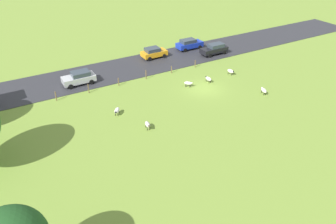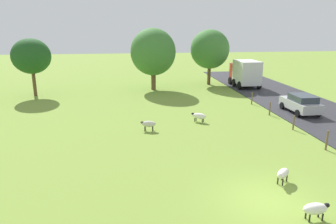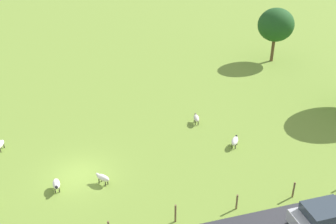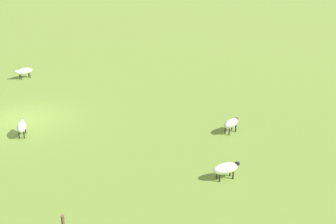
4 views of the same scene
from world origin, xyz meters
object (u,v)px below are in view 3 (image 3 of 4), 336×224
object	(u,v)px
sheep_1	(56,184)
sheep_5	(0,145)
sheep_3	(196,118)
sheep_0	(103,178)
car_3	(326,217)
tree_1	(276,25)
sheep_4	(235,141)

from	to	relation	value
sheep_1	sheep_5	distance (m)	7.36
sheep_3	sheep_0	bearing A→B (deg)	-55.96
car_3	tree_1	bearing A→B (deg)	157.14
sheep_5	sheep_3	bearing A→B (deg)	88.93
sheep_5	tree_1	xyz separation A→B (m)	(-11.47, 29.94, 3.91)
sheep_1	sheep_5	xyz separation A→B (m)	(-6.16, -4.02, 0.01)
sheep_1	tree_1	xyz separation A→B (m)	(-17.63, 25.92, 3.92)
sheep_0	car_3	bearing A→B (deg)	56.74
sheep_5	car_3	world-z (taller)	car_3
sheep_0	tree_1	world-z (taller)	tree_1
sheep_1	sheep_4	xyz separation A→B (m)	(-1.60, 13.73, 0.00)
sheep_0	sheep_4	bearing A→B (deg)	99.53
sheep_4	sheep_5	world-z (taller)	sheep_4
sheep_1	car_3	world-z (taller)	car_3
sheep_5	car_3	xyz separation A→B (m)	(14.23, 19.11, 0.42)
sheep_0	sheep_5	world-z (taller)	sheep_5
sheep_1	car_3	size ratio (longest dim) A/B	0.27
car_3	sheep_1	bearing A→B (deg)	-118.13
sheep_5	tree_1	size ratio (longest dim) A/B	0.20
sheep_4	sheep_5	size ratio (longest dim) A/B	0.96
sheep_4	sheep_3	bearing A→B (deg)	-158.41
sheep_5	sheep_4	bearing A→B (deg)	75.58
sheep_4	sheep_5	distance (m)	18.33
sheep_4	car_3	distance (m)	9.77
sheep_3	sheep_4	world-z (taller)	sheep_3
sheep_0	tree_1	xyz separation A→B (m)	(-17.82, 22.84, 3.91)
sheep_0	sheep_3	world-z (taller)	sheep_3
tree_1	sheep_0	bearing A→B (deg)	-52.04
sheep_1	sheep_3	bearing A→B (deg)	115.97
sheep_0	car_3	world-z (taller)	car_3
car_3	sheep_0	bearing A→B (deg)	-123.26
sheep_4	sheep_0	bearing A→B (deg)	-80.47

